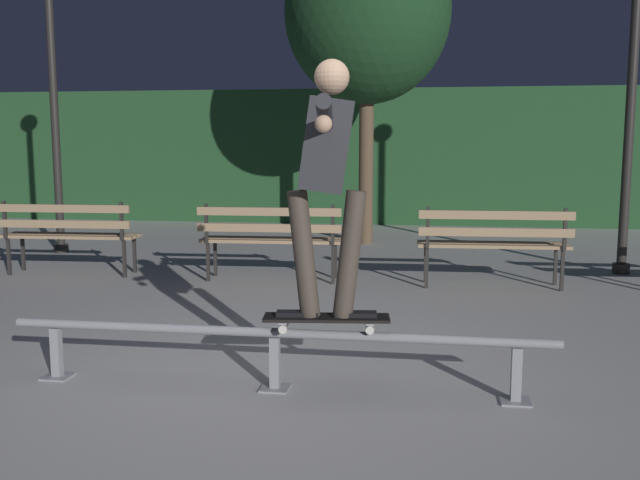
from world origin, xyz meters
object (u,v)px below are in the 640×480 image
at_px(skateboarder, 327,167).
at_px(tree_behind_benches, 367,13).
at_px(lamp_post_left, 53,74).
at_px(skateboard, 326,319).
at_px(park_bench_right_center, 494,239).
at_px(park_bench_left_center, 271,234).
at_px(park_bench_leftmost, 68,230).
at_px(lamp_post_right, 633,61).
at_px(grind_rail, 275,343).

distance_m(skateboarder, tree_behind_benches, 6.91).
bearing_deg(lamp_post_left, skateboarder, -47.90).
bearing_deg(skateboard, park_bench_right_center, 69.28).
bearing_deg(tree_behind_benches, lamp_post_left, -159.40).
height_order(skateboard, park_bench_left_center, park_bench_left_center).
distance_m(tree_behind_benches, lamp_post_left, 4.57).
relative_size(skateboarder, park_bench_left_center, 0.96).
bearing_deg(park_bench_leftmost, park_bench_right_center, 0.00).
relative_size(tree_behind_benches, lamp_post_right, 1.24).
distance_m(skateboard, lamp_post_right, 5.75).
relative_size(skateboarder, lamp_post_right, 0.40).
bearing_deg(grind_rail, skateboarder, 0.06).
xyz_separation_m(grind_rail, lamp_post_left, (-4.21, 5.02, 2.18)).
xyz_separation_m(park_bench_left_center, lamp_post_right, (4.02, 1.11, 1.94)).
xyz_separation_m(park_bench_right_center, tree_behind_benches, (-1.65, 3.16, 2.92)).
xyz_separation_m(grind_rail, lamp_post_right, (3.22, 4.55, 2.18)).
xyz_separation_m(skateboard, skateboarder, (0.00, 0.00, 0.94)).
distance_m(skateboarder, park_bench_right_center, 3.77).
relative_size(grind_rail, lamp_post_right, 0.89).
height_order(skateboard, lamp_post_left, lamp_post_left).
relative_size(park_bench_right_center, lamp_post_right, 0.41).
height_order(park_bench_leftmost, lamp_post_right, lamp_post_right).
xyz_separation_m(tree_behind_benches, lamp_post_right, (3.24, -2.05, -0.97)).
relative_size(park_bench_leftmost, tree_behind_benches, 0.34).
bearing_deg(skateboarder, park_bench_leftmost, 136.05).
relative_size(skateboarder, tree_behind_benches, 0.32).
bearing_deg(tree_behind_benches, park_bench_left_center, -103.78).
bearing_deg(park_bench_leftmost, grind_rail, -46.76).
height_order(park_bench_leftmost, park_bench_right_center, same).
bearing_deg(skateboard, skateboarder, 6.86).
xyz_separation_m(skateboard, lamp_post_right, (2.89, 4.55, 2.01)).
height_order(skateboard, lamp_post_right, lamp_post_right).
relative_size(park_bench_left_center, tree_behind_benches, 0.34).
bearing_deg(grind_rail, tree_behind_benches, 90.21).
xyz_separation_m(grind_rail, park_bench_right_center, (1.63, 3.43, 0.23)).
bearing_deg(skateboard, lamp_post_left, 132.08).
relative_size(park_bench_left_center, park_bench_right_center, 1.00).
relative_size(park_bench_left_center, lamp_post_left, 0.41).
bearing_deg(park_bench_leftmost, lamp_post_left, 121.59).
bearing_deg(park_bench_right_center, skateboard, -110.72).
relative_size(park_bench_right_center, tree_behind_benches, 0.34).
bearing_deg(lamp_post_right, park_bench_left_center, -164.52).
distance_m(skateboarder, park_bench_leftmost, 5.02).
xyz_separation_m(skateboarder, park_bench_leftmost, (-3.56, 3.43, -0.87)).
bearing_deg(tree_behind_benches, skateboarder, -86.90).
distance_m(skateboard, tree_behind_benches, 7.25).
relative_size(grind_rail, skateboard, 4.37).
relative_size(park_bench_right_center, lamp_post_left, 0.41).
relative_size(skateboard, lamp_post_right, 0.20).
height_order(park_bench_left_center, lamp_post_right, lamp_post_right).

